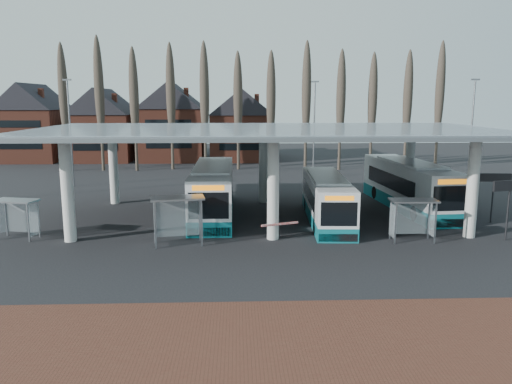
{
  "coord_description": "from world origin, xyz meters",
  "views": [
    {
      "loc": [
        -2.11,
        -26.42,
        8.22
      ],
      "look_at": [
        -0.84,
        7.0,
        2.05
      ],
      "focal_mm": 35.0,
      "sensor_mm": 36.0,
      "label": 1
    }
  ],
  "objects_px": {
    "bus_1": "(213,191)",
    "shelter_0": "(17,210)",
    "bus_3": "(409,186)",
    "shelter_2": "(412,210)",
    "bus_2": "(326,199)",
    "shelter_1": "(178,209)"
  },
  "relations": [
    {
      "from": "bus_1",
      "to": "shelter_0",
      "type": "bearing_deg",
      "value": -152.07
    },
    {
      "from": "shelter_0",
      "to": "bus_2",
      "type": "bearing_deg",
      "value": 23.69
    },
    {
      "from": "shelter_0",
      "to": "shelter_1",
      "type": "bearing_deg",
      "value": 3.34
    },
    {
      "from": "bus_2",
      "to": "shelter_1",
      "type": "relative_size",
      "value": 3.55
    },
    {
      "from": "bus_1",
      "to": "shelter_2",
      "type": "distance_m",
      "value": 14.22
    },
    {
      "from": "bus_1",
      "to": "shelter_2",
      "type": "relative_size",
      "value": 4.77
    },
    {
      "from": "bus_2",
      "to": "shelter_2",
      "type": "distance_m",
      "value": 6.7
    },
    {
      "from": "bus_2",
      "to": "shelter_1",
      "type": "xyz_separation_m",
      "value": [
        -9.59,
        -5.4,
        0.55
      ]
    },
    {
      "from": "bus_2",
      "to": "shelter_1",
      "type": "bearing_deg",
      "value": -147.63
    },
    {
      "from": "bus_3",
      "to": "shelter_1",
      "type": "bearing_deg",
      "value": -155.07
    },
    {
      "from": "shelter_1",
      "to": "shelter_2",
      "type": "relative_size",
      "value": 1.18
    },
    {
      "from": "bus_2",
      "to": "shelter_2",
      "type": "xyz_separation_m",
      "value": [
        4.15,
        -5.25,
        0.34
      ]
    },
    {
      "from": "shelter_0",
      "to": "shelter_1",
      "type": "xyz_separation_m",
      "value": [
        9.75,
        -1.57,
        0.3
      ]
    },
    {
      "from": "bus_2",
      "to": "bus_3",
      "type": "relative_size",
      "value": 0.86
    },
    {
      "from": "bus_3",
      "to": "shelter_1",
      "type": "distance_m",
      "value": 19.08
    },
    {
      "from": "shelter_1",
      "to": "bus_2",
      "type": "bearing_deg",
      "value": 20.19
    },
    {
      "from": "bus_3",
      "to": "shelter_2",
      "type": "distance_m",
      "value": 9.59
    },
    {
      "from": "bus_1",
      "to": "shelter_2",
      "type": "xyz_separation_m",
      "value": [
        12.06,
        -7.54,
        0.12
      ]
    },
    {
      "from": "bus_2",
      "to": "shelter_1",
      "type": "distance_m",
      "value": 11.02
    },
    {
      "from": "shelter_0",
      "to": "shelter_2",
      "type": "xyz_separation_m",
      "value": [
        23.49,
        -1.41,
        0.09
      ]
    },
    {
      "from": "bus_3",
      "to": "shelter_2",
      "type": "height_order",
      "value": "bus_3"
    },
    {
      "from": "bus_3",
      "to": "bus_1",
      "type": "bearing_deg",
      "value": -178.13
    }
  ]
}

